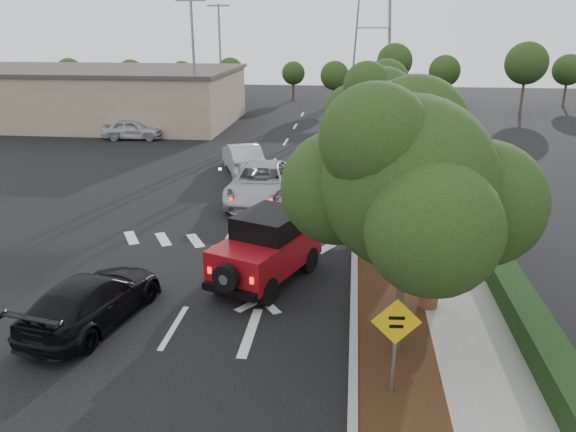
% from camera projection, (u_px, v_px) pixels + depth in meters
% --- Properties ---
extents(ground, '(120.00, 120.00, 0.00)m').
position_uv_depth(ground, '(174.00, 327.00, 14.43)').
color(ground, black).
rests_on(ground, ground).
extents(curb, '(0.20, 70.00, 0.15)m').
position_uv_depth(curb, '(355.00, 196.00, 25.17)').
color(curb, '#9E9B93').
rests_on(curb, ground).
extents(planting_strip, '(1.80, 70.00, 0.12)m').
position_uv_depth(planting_strip, '(378.00, 197.00, 25.06)').
color(planting_strip, black).
rests_on(planting_strip, ground).
extents(sidewalk, '(2.00, 70.00, 0.12)m').
position_uv_depth(sidewalk, '(421.00, 198.00, 24.86)').
color(sidewalk, gray).
rests_on(sidewalk, ground).
extents(hedge, '(0.80, 70.00, 0.80)m').
position_uv_depth(hedge, '(454.00, 192.00, 24.59)').
color(hedge, black).
rests_on(hedge, ground).
extents(commercial_building, '(22.00, 12.00, 4.00)m').
position_uv_depth(commercial_building, '(91.00, 97.00, 43.71)').
color(commercial_building, gray).
rests_on(commercial_building, ground).
extents(transmission_tower, '(7.00, 4.00, 28.00)m').
position_uv_depth(transmission_tower, '(370.00, 98.00, 58.85)').
color(transmission_tower, slate).
rests_on(transmission_tower, ground).
extents(street_tree_near, '(3.80, 3.80, 5.92)m').
position_uv_depth(street_tree_near, '(396.00, 352.00, 13.34)').
color(street_tree_near, black).
rests_on(street_tree_near, ground).
extents(street_tree_mid, '(3.20, 3.20, 5.32)m').
position_uv_depth(street_tree_mid, '(383.00, 244.00, 19.92)').
color(street_tree_mid, black).
rests_on(street_tree_mid, ground).
extents(street_tree_far, '(3.40, 3.40, 5.62)m').
position_uv_depth(street_tree_far, '(377.00, 192.00, 26.02)').
color(street_tree_far, black).
rests_on(street_tree_far, ground).
extents(light_pole_a, '(2.00, 0.22, 9.00)m').
position_uv_depth(light_pole_a, '(198.00, 134.00, 39.56)').
color(light_pole_a, slate).
rests_on(light_pole_a, ground).
extents(light_pole_b, '(2.00, 0.22, 9.00)m').
position_uv_depth(light_pole_b, '(222.00, 109.00, 50.94)').
color(light_pole_b, slate).
rests_on(light_pole_b, ground).
extents(red_jeep, '(3.11, 4.31, 2.11)m').
position_uv_depth(red_jeep, '(269.00, 246.00, 16.84)').
color(red_jeep, black).
rests_on(red_jeep, ground).
extents(silver_suv_ahead, '(2.87, 5.91, 1.62)m').
position_uv_depth(silver_suv_ahead, '(262.00, 183.00, 24.51)').
color(silver_suv_ahead, '#B0B2B8').
rests_on(silver_suv_ahead, ground).
extents(black_suv_oncoming, '(2.71, 4.80, 1.31)m').
position_uv_depth(black_suv_oncoming, '(92.00, 299.00, 14.49)').
color(black_suv_oncoming, black).
rests_on(black_suv_oncoming, ground).
extents(silver_sedan_oncoming, '(3.11, 4.81, 1.50)m').
position_uv_depth(silver_sedan_oncoming, '(243.00, 157.00, 29.45)').
color(silver_sedan_oncoming, '#B1B3B9').
rests_on(silver_sedan_oncoming, ground).
extents(parked_suv, '(4.09, 1.92, 1.35)m').
position_uv_depth(parked_suv, '(133.00, 129.00, 37.65)').
color(parked_suv, '#B8BAC0').
rests_on(parked_suv, ground).
extents(speed_hump_sign, '(1.01, 0.11, 2.16)m').
position_uv_depth(speed_hump_sign, '(396.00, 333.00, 11.30)').
color(speed_hump_sign, slate).
rests_on(speed_hump_sign, ground).
extents(terracotta_planter, '(0.63, 0.63, 1.10)m').
position_uv_depth(terracotta_planter, '(430.00, 285.00, 15.08)').
color(terracotta_planter, brown).
rests_on(terracotta_planter, ground).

